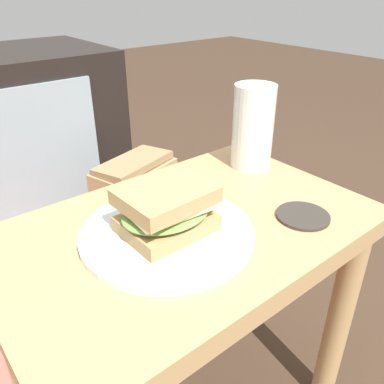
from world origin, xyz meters
The scene contains 6 objects.
side_table centered at (0.00, 0.00, 0.37)m, with size 0.56×0.36×0.46m.
plate centered at (-0.04, -0.01, 0.47)m, with size 0.24×0.24×0.01m, color silver.
sandwich_front centered at (-0.04, -0.01, 0.50)m, with size 0.13×0.11×0.07m.
beer_glass centered at (0.22, 0.08, 0.53)m, with size 0.08×0.08×0.15m.
coaster centered at (0.15, -0.10, 0.46)m, with size 0.08×0.08×0.01m, color #332D28.
paper_bag centered at (0.21, 0.51, 0.16)m, with size 0.26×0.20×0.33m.
Camera 1 is at (-0.30, -0.39, 0.78)m, focal length 37.14 mm.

